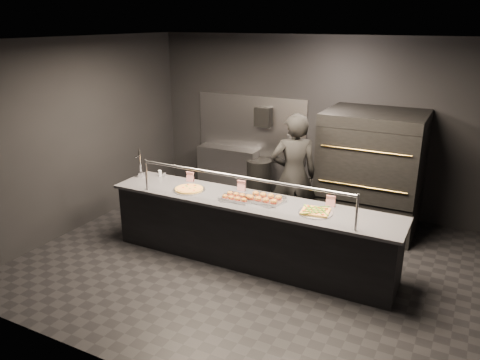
{
  "coord_description": "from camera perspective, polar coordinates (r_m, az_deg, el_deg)",
  "views": [
    {
      "loc": [
        2.56,
        -5.3,
        3.23
      ],
      "look_at": [
        -0.26,
        0.2,
        1.1
      ],
      "focal_mm": 35.0,
      "sensor_mm": 36.0,
      "label": 1
    }
  ],
  "objects": [
    {
      "name": "slider_tray_b",
      "position": [
        6.31,
        3.01,
        -2.24
      ],
      "size": [
        0.59,
        0.51,
        0.08
      ],
      "color": "silver",
      "rests_on": "service_counter"
    },
    {
      "name": "room",
      "position": [
        6.19,
        1.3,
        2.69
      ],
      "size": [
        6.04,
        6.0,
        3.0
      ],
      "color": "black",
      "rests_on": "ground"
    },
    {
      "name": "towel_dispenser",
      "position": [
        8.6,
        2.88,
        7.69
      ],
      "size": [
        0.3,
        0.2,
        0.35
      ],
      "primitive_type": "cube",
      "color": "black",
      "rests_on": "room"
    },
    {
      "name": "service_counter",
      "position": [
        6.5,
        1.23,
        -6.2
      ],
      "size": [
        4.1,
        0.78,
        1.37
      ],
      "color": "black",
      "rests_on": "ground"
    },
    {
      "name": "condiment_jar",
      "position": [
        7.36,
        -9.55,
        0.77
      ],
      "size": [
        0.14,
        0.06,
        0.09
      ],
      "color": "silver",
      "rests_on": "service_counter"
    },
    {
      "name": "slider_tray_a",
      "position": [
        6.35,
        -0.4,
        -2.12
      ],
      "size": [
        0.49,
        0.41,
        0.07
      ],
      "color": "silver",
      "rests_on": "service_counter"
    },
    {
      "name": "square_pizza",
      "position": [
        5.98,
        9.18,
        -3.82
      ],
      "size": [
        0.43,
        0.43,
        0.05
      ],
      "color": "silver",
      "rests_on": "service_counter"
    },
    {
      "name": "pizza_oven",
      "position": [
        7.67,
        15.69,
        1.08
      ],
      "size": [
        1.5,
        1.23,
        1.91
      ],
      "color": "black",
      "rests_on": "ground"
    },
    {
      "name": "prep_shelf",
      "position": [
        9.12,
        -1.42,
        1.22
      ],
      "size": [
        1.2,
        0.35,
        0.9
      ],
      "primitive_type": "cube",
      "color": "#99999E",
      "rests_on": "ground"
    },
    {
      "name": "worker",
      "position": [
        7.2,
        6.56,
        0.54
      ],
      "size": [
        0.84,
        0.74,
        1.93
      ],
      "primitive_type": "imported",
      "rotation": [
        0.0,
        0.0,
        3.64
      ],
      "color": "black",
      "rests_on": "ground"
    },
    {
      "name": "beer_tap",
      "position": [
        7.38,
        -12.05,
        1.42
      ],
      "size": [
        0.12,
        0.18,
        0.48
      ],
      "color": "silver",
      "rests_on": "service_counter"
    },
    {
      "name": "round_pizza",
      "position": [
        6.72,
        -6.23,
        -1.11
      ],
      "size": [
        0.46,
        0.46,
        0.03
      ],
      "color": "silver",
      "rests_on": "service_counter"
    },
    {
      "name": "tent_cards",
      "position": [
        6.59,
        1.31,
        -0.87
      ],
      "size": [
        2.29,
        0.04,
        0.15
      ],
      "color": "white",
      "rests_on": "service_counter"
    },
    {
      "name": "trash_bin",
      "position": [
        8.75,
        2.32,
        -0.01
      ],
      "size": [
        0.46,
        0.46,
        0.77
      ],
      "primitive_type": "cylinder",
      "color": "black",
      "rests_on": "ground"
    },
    {
      "name": "fire_extinguisher",
      "position": [
        8.51,
        6.24,
        4.1
      ],
      "size": [
        0.14,
        0.14,
        0.51
      ],
      "color": "#B2B2B7",
      "rests_on": "room"
    }
  ]
}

